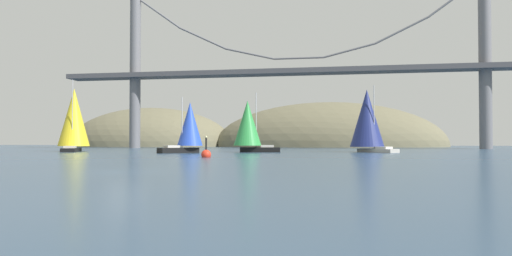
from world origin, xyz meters
TOP-DOWN VIEW (x-y plane):
  - ground_plane at (0.00, 0.00)m, footprint 360.00×360.00m
  - headland_center at (5.00, 135.00)m, footprint 74.35×44.00m
  - headland_left at (-55.00, 135.00)m, footprint 56.95×44.00m
  - suspension_bridge at (0.00, 95.00)m, footprint 121.54×6.00m
  - sailboat_blue_spinnaker at (-11.78, 46.57)m, footprint 6.89×7.22m
  - sailboat_navy_sail at (15.35, 56.55)m, footprint 8.70×9.13m
  - sailboat_yellow_sail at (-34.96, 52.85)m, footprint 7.29×10.39m
  - sailboat_green_sail at (-3.65, 52.50)m, footprint 7.96×5.13m
  - channel_buoy at (-2.97, 26.37)m, footprint 1.10×1.10m

SIDE VIEW (x-z plane):
  - ground_plane at x=0.00m, z-range 0.00..0.00m
  - headland_center at x=5.00m, z-range -14.22..14.22m
  - headland_left at x=-55.00m, z-range -13.18..13.18m
  - channel_buoy at x=-2.97m, z-range -0.95..1.69m
  - sailboat_blue_spinnaker at x=-11.78m, z-range -0.19..8.34m
  - sailboat_green_sail at x=-3.65m, z-range -0.39..9.28m
  - sailboat_navy_sail at x=15.35m, z-range 0.00..10.78m
  - sailboat_yellow_sail at x=-34.96m, z-range -0.47..11.92m
  - suspension_bridge at x=0.00m, z-range -0.57..39.28m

